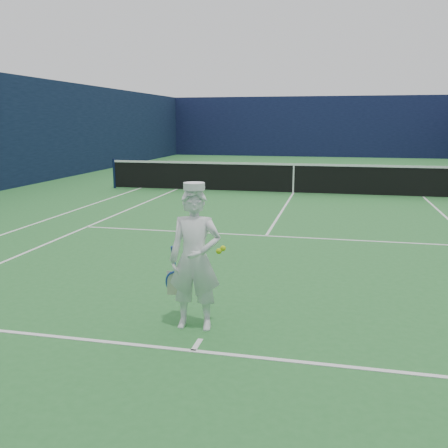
% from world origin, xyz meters
% --- Properties ---
extents(ground, '(80.00, 80.00, 0.00)m').
position_xyz_m(ground, '(0.00, 0.00, 0.00)').
color(ground, '#2A7031').
rests_on(ground, ground).
extents(court_markings, '(11.03, 23.83, 0.01)m').
position_xyz_m(court_markings, '(0.00, 0.00, 0.00)').
color(court_markings, white).
rests_on(court_markings, ground).
extents(windscreen_fence, '(20.12, 36.12, 4.00)m').
position_xyz_m(windscreen_fence, '(0.00, 0.00, 2.00)').
color(windscreen_fence, '#0E1334').
rests_on(windscreen_fence, ground).
extents(tennis_net, '(12.88, 0.09, 1.07)m').
position_xyz_m(tennis_net, '(0.00, 0.00, 0.55)').
color(tennis_net, '#141E4C').
rests_on(tennis_net, ground).
extents(tennis_player, '(0.77, 0.46, 1.70)m').
position_xyz_m(tennis_player, '(-0.15, -11.27, 0.83)').
color(tennis_player, white).
rests_on(tennis_player, ground).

